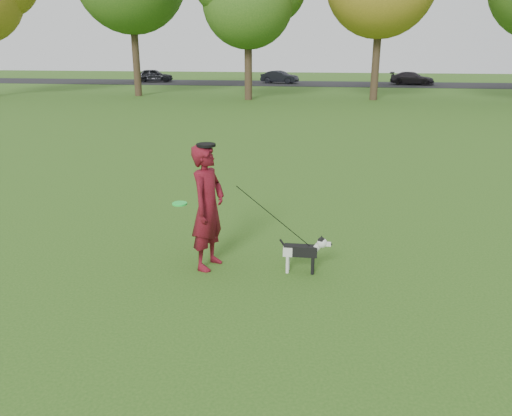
% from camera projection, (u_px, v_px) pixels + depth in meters
% --- Properties ---
extents(ground, '(120.00, 120.00, 0.00)m').
position_uv_depth(ground, '(248.00, 271.00, 7.80)').
color(ground, '#285116').
rests_on(ground, ground).
extents(road, '(120.00, 7.00, 0.02)m').
position_uv_depth(road, '(316.00, 84.00, 45.44)').
color(road, black).
rests_on(road, ground).
extents(man, '(0.65, 0.82, 1.98)m').
position_uv_depth(man, '(208.00, 207.00, 7.69)').
color(man, '#540C0F').
rests_on(man, ground).
extents(dog, '(0.81, 0.16, 0.62)m').
position_uv_depth(dog, '(305.00, 250.00, 7.66)').
color(dog, black).
rests_on(dog, ground).
extents(car_left, '(3.74, 2.02, 1.21)m').
position_uv_depth(car_left, '(154.00, 75.00, 47.30)').
color(car_left, black).
rests_on(car_left, road).
extents(car_mid, '(3.59, 2.03, 1.12)m').
position_uv_depth(car_mid, '(280.00, 77.00, 45.71)').
color(car_mid, black).
rests_on(car_mid, road).
extents(car_right, '(4.06, 2.42, 1.10)m').
position_uv_depth(car_right, '(412.00, 78.00, 44.14)').
color(car_right, black).
rests_on(car_right, road).
extents(man_held_items, '(2.17, 0.33, 1.57)m').
position_uv_depth(man_held_items, '(268.00, 213.00, 7.53)').
color(man_held_items, '#1EEE44').
rests_on(man_held_items, ground).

